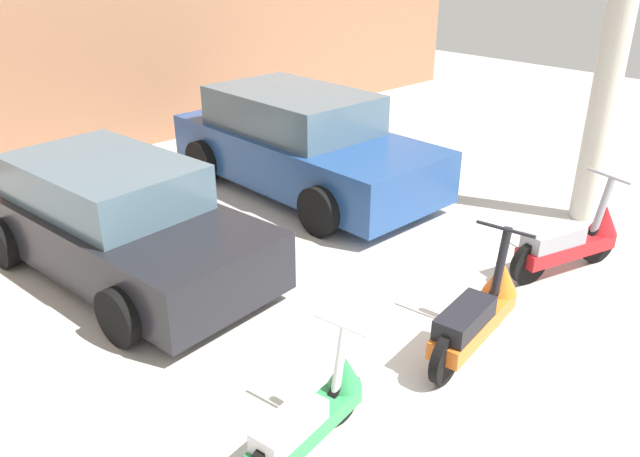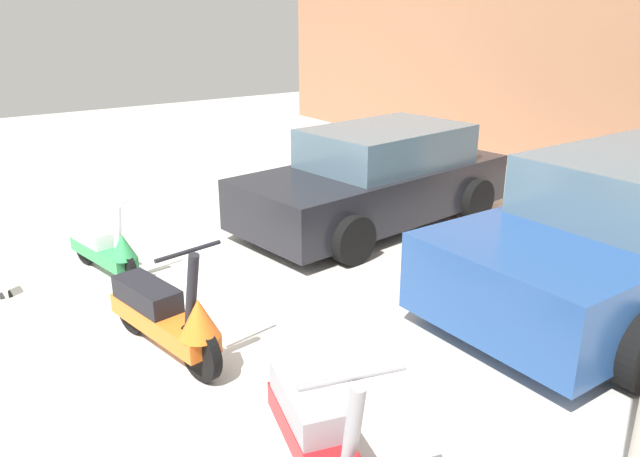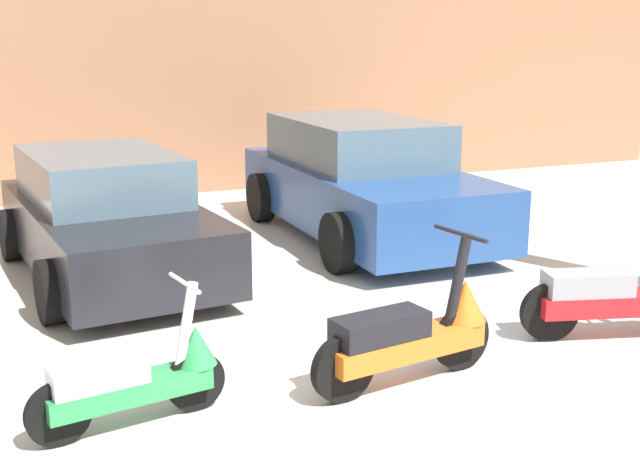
# 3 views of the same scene
# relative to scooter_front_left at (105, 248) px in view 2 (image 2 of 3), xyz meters

# --- Properties ---
(ground_plane) EXTENTS (28.00, 28.00, 0.00)m
(ground_plane) POSITION_rel_scooter_front_left_xyz_m (1.91, -0.59, -0.33)
(ground_plane) COLOR silver
(scooter_front_left) EXTENTS (1.34, 0.53, 0.94)m
(scooter_front_left) POSITION_rel_scooter_front_left_xyz_m (0.00, 0.00, 0.00)
(scooter_front_left) COLOR black
(scooter_front_left) RESTS_ON ground_plane
(scooter_front_right) EXTENTS (1.57, 0.61, 1.10)m
(scooter_front_right) POSITION_rel_scooter_front_left_xyz_m (2.00, -0.10, 0.06)
(scooter_front_right) COLOR black
(scooter_front_right) RESTS_ON ground_plane
(scooter_front_center) EXTENTS (1.56, 0.74, 1.12)m
(scooter_front_center) POSITION_rel_scooter_front_left_xyz_m (4.07, 0.03, 0.06)
(scooter_front_center) COLOR black
(scooter_front_center) RESTS_ON ground_plane
(car_rear_left) EXTENTS (2.18, 4.02, 1.31)m
(car_rear_left) POSITION_rel_scooter_front_left_xyz_m (0.32, 3.60, 0.30)
(car_rear_left) COLOR black
(car_rear_left) RESTS_ON ground_plane
(car_rear_center) EXTENTS (2.13, 4.38, 1.49)m
(car_rear_center) POSITION_rel_scooter_front_left_xyz_m (3.60, 4.15, 0.38)
(car_rear_center) COLOR navy
(car_rear_center) RESTS_ON ground_plane
(placard_near_left_scooter) EXTENTS (0.20, 0.12, 0.26)m
(placard_near_left_scooter) POSITION_rel_scooter_front_left_xyz_m (-0.12, -1.03, -0.22)
(placard_near_left_scooter) COLOR black
(placard_near_left_scooter) RESTS_ON ground_plane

